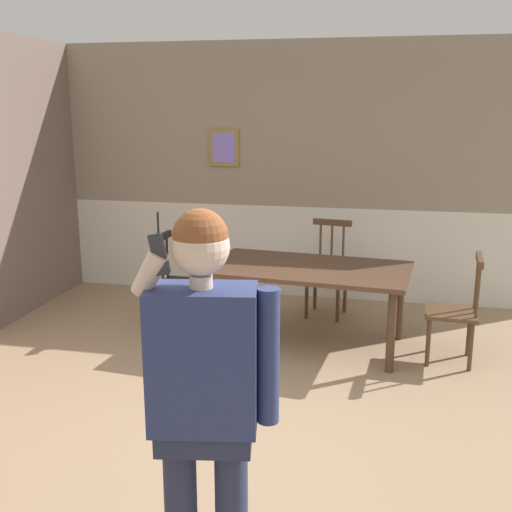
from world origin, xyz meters
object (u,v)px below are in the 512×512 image
person_figure (205,386)px  chair_near_window (456,310)px  dining_table (309,275)px  chair_by_doorway (179,283)px  chair_at_table_head (328,271)px

person_figure → chair_near_window: bearing=-123.6°
dining_table → chair_by_doorway: chair_by_doorway is taller
chair_near_window → chair_by_doorway: size_ratio=1.00×
dining_table → chair_by_doorway: size_ratio=1.97×
dining_table → chair_near_window: size_ratio=1.98×
dining_table → chair_near_window: (1.26, -0.13, -0.20)m
chair_by_doorway → person_figure: size_ratio=0.54×
chair_by_doorway → person_figure: (1.22, -3.19, 0.55)m
chair_near_window → dining_table: bearing=88.4°
dining_table → chair_near_window: bearing=-5.7°
chair_at_table_head → chair_by_doorway: bearing=37.7°
dining_table → chair_at_table_head: bearing=84.1°
chair_at_table_head → chair_near_window: bearing=148.3°
dining_table → chair_at_table_head: size_ratio=1.89×
chair_at_table_head → dining_table: bearing=92.8°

